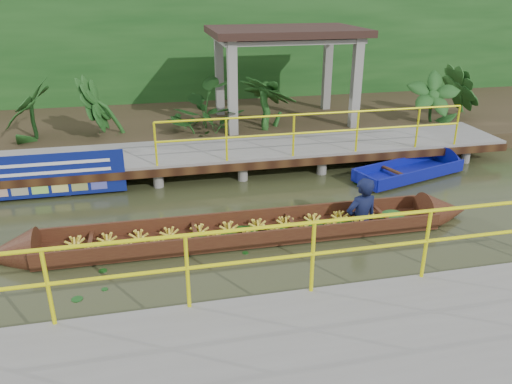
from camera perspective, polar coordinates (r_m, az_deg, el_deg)
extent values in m
plane|color=#2D351A|center=(9.47, -4.33, -4.92)|extent=(80.00, 80.00, 0.00)
cube|color=#372F1B|center=(16.40, -8.25, 7.82)|extent=(30.00, 8.00, 0.45)
cube|color=gray|center=(12.49, -6.77, 4.46)|extent=(16.00, 2.00, 0.15)
cube|color=black|center=(11.58, -6.21, 2.58)|extent=(16.00, 0.12, 0.18)
cylinder|color=#FAF60D|center=(11.87, 6.96, 8.89)|extent=(7.50, 0.05, 0.05)
cylinder|color=#FAF60D|center=(11.99, 6.86, 6.80)|extent=(7.50, 0.05, 0.05)
cylinder|color=#FAF60D|center=(12.00, 6.85, 6.57)|extent=(0.05, 0.05, 1.00)
cylinder|color=gray|center=(12.13, -25.38, 0.37)|extent=(0.24, 0.24, 0.55)
cylinder|color=gray|center=(13.60, -24.10, 2.88)|extent=(0.24, 0.24, 0.55)
cylinder|color=gray|center=(11.82, -15.96, 1.19)|extent=(0.24, 0.24, 0.55)
cylinder|color=gray|center=(13.32, -15.68, 3.66)|extent=(0.24, 0.24, 0.55)
cylinder|color=gray|center=(11.84, -6.29, 1.99)|extent=(0.24, 0.24, 0.55)
cylinder|color=gray|center=(13.34, -7.09, 4.37)|extent=(0.24, 0.24, 0.55)
cylinder|color=gray|center=(12.19, 3.10, 2.72)|extent=(0.24, 0.24, 0.55)
cylinder|color=gray|center=(13.65, 1.32, 4.98)|extent=(0.24, 0.24, 0.55)
cylinder|color=gray|center=(12.84, 11.75, 3.33)|extent=(0.24, 0.24, 0.55)
cylinder|color=gray|center=(14.24, 9.19, 5.45)|extent=(0.24, 0.24, 0.55)
cylinder|color=gray|center=(13.76, 19.41, 3.81)|extent=(0.24, 0.24, 0.55)
cylinder|color=gray|center=(15.07, 16.34, 5.78)|extent=(0.24, 0.24, 0.55)
cylinder|color=gray|center=(11.84, -6.29, 1.99)|extent=(0.24, 0.24, 0.55)
cube|color=gray|center=(6.18, 11.57, -19.29)|extent=(18.00, 2.40, 0.70)
cylinder|color=#FAF60D|center=(6.30, 8.42, -3.29)|extent=(10.00, 0.05, 0.05)
cylinder|color=#FAF60D|center=(6.51, 8.19, -6.85)|extent=(10.00, 0.05, 0.05)
cylinder|color=#FAF60D|center=(6.54, 8.17, -7.23)|extent=(0.05, 0.05, 1.00)
cube|color=gray|center=(13.90, -2.70, 11.17)|extent=(0.25, 0.25, 2.80)
cube|color=gray|center=(14.93, 11.33, 11.57)|extent=(0.25, 0.25, 2.80)
cube|color=gray|center=(16.23, -4.20, 12.82)|extent=(0.25, 0.25, 2.80)
cube|color=gray|center=(17.12, 8.13, 13.18)|extent=(0.25, 0.25, 2.80)
cube|color=gray|center=(15.26, 3.37, 17.13)|extent=(4.00, 2.60, 0.12)
cube|color=black|center=(15.24, 3.39, 17.88)|extent=(4.40, 3.00, 0.20)
cube|color=#164415|center=(18.51, -9.24, 15.08)|extent=(30.00, 0.80, 4.00)
cube|color=#3A1710|center=(9.33, -1.26, -4.95)|extent=(7.36, 0.97, 0.06)
cube|color=#3A1710|center=(9.67, -1.79, -3.03)|extent=(7.36, 0.10, 0.31)
cube|color=#3A1710|center=(8.87, -0.71, -5.57)|extent=(7.36, 0.10, 0.31)
cone|color=#3A1710|center=(9.52, -26.41, -6.44)|extent=(0.93, 0.89, 0.88)
cone|color=#3A1710|center=(10.75, 20.70, -2.16)|extent=(0.93, 0.89, 0.88)
ellipsoid|color=#164415|center=(10.19, 15.23, -2.71)|extent=(0.52, 0.41, 0.24)
imported|color=#0E1435|center=(9.59, 12.31, 1.57)|extent=(0.74, 0.55, 1.86)
cube|color=#0C1389|center=(12.71, 17.00, 1.98)|extent=(2.96, 1.67, 0.09)
cube|color=#0C1389|center=(12.94, 15.72, 3.04)|extent=(2.72, 0.91, 0.28)
cube|color=#0C1389|center=(12.41, 18.46, 1.85)|extent=(2.72, 0.91, 0.28)
cube|color=#0C1389|center=(11.72, 12.26, 1.32)|extent=(0.31, 0.83, 0.28)
cone|color=#0C1389|center=(13.86, 21.64, 3.32)|extent=(0.78, 0.93, 0.79)
cube|color=black|center=(12.33, 15.56, 2.26)|extent=(0.35, 0.84, 0.05)
cube|color=navy|center=(11.67, -22.45, 1.76)|extent=(3.14, 0.03, 0.98)
cube|color=white|center=(11.56, -22.66, 2.97)|extent=(2.55, 0.01, 0.07)
cube|color=white|center=(11.63, -22.52, 2.05)|extent=(2.55, 0.01, 0.07)
imported|color=#164415|center=(14.29, -24.75, 8.29)|extent=(1.39, 1.39, 1.74)
imported|color=#164415|center=(14.00, -16.69, 9.16)|extent=(1.39, 1.39, 1.74)
imported|color=#164415|center=(14.04, -6.35, 10.00)|extent=(1.39, 1.39, 1.74)
imported|color=#164415|center=(14.38, 1.72, 10.44)|extent=(1.39, 1.39, 1.74)
imported|color=#164415|center=(16.32, 19.33, 10.68)|extent=(1.39, 1.39, 1.74)
imported|color=#164415|center=(17.14, 23.70, 10.58)|extent=(1.39, 1.39, 1.74)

